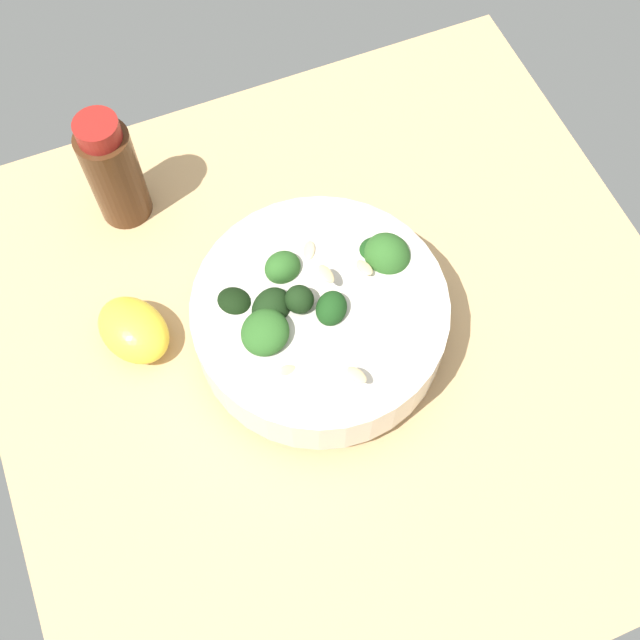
# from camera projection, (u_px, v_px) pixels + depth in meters

# --- Properties ---
(ground_plane) EXTENTS (0.61, 0.61, 0.04)m
(ground_plane) POSITION_uv_depth(u_px,v_px,m) (342.00, 349.00, 0.72)
(ground_plane) COLOR tan
(bowl_of_broccoli) EXTENTS (0.21, 0.21, 0.09)m
(bowl_of_broccoli) POSITION_uv_depth(u_px,v_px,m) (319.00, 317.00, 0.67)
(bowl_of_broccoli) COLOR silver
(bowl_of_broccoli) RESTS_ON ground_plane
(lemon_wedge) EXTENTS (0.08, 0.09, 0.04)m
(lemon_wedge) POSITION_uv_depth(u_px,v_px,m) (134.00, 330.00, 0.69)
(lemon_wedge) COLOR yellow
(lemon_wedge) RESTS_ON ground_plane
(bottle_tall) EXTENTS (0.05, 0.05, 0.12)m
(bottle_tall) POSITION_uv_depth(u_px,v_px,m) (113.00, 171.00, 0.71)
(bottle_tall) COLOR #472814
(bottle_tall) RESTS_ON ground_plane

